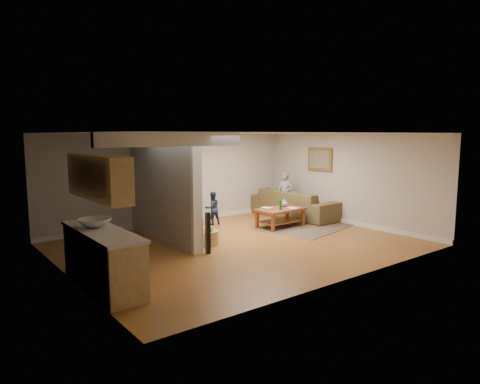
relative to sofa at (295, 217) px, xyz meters
name	(u,v)px	position (x,y,z in m)	size (l,w,h in m)	color
ground	(240,244)	(-3.30, -1.55, 0.00)	(7.50, 7.50, 0.00)	brown
room_shell	(189,182)	(-4.37, -1.12, 1.46)	(7.54, 6.02, 2.52)	#A2A09C
area_rug	(307,227)	(-0.74, -1.19, 0.01)	(2.46, 1.80, 0.01)	black
sofa	(295,217)	(0.00, 0.00, 0.00)	(2.82, 1.10, 0.82)	#4B4725
coffee_table	(281,212)	(-1.31, -0.75, 0.40)	(1.33, 0.81, 0.77)	maroon
tv_console	(158,205)	(-4.24, 0.64, 0.70)	(0.68, 1.28, 1.05)	maroon
speaker_left	(208,233)	(-4.30, -1.75, 0.44)	(0.09, 0.09, 0.87)	black
speaker_right	(182,212)	(-3.59, 0.52, 0.47)	(0.09, 0.09, 0.93)	black
toy_basket	(208,237)	(-3.90, -1.14, 0.18)	(0.49, 0.49, 0.44)	#A28546
child	(284,217)	(-0.30, 0.17, 0.00)	(0.50, 0.33, 1.37)	gray
toddler	(212,225)	(-2.60, 0.61, 0.00)	(0.44, 0.35, 0.92)	#212B45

